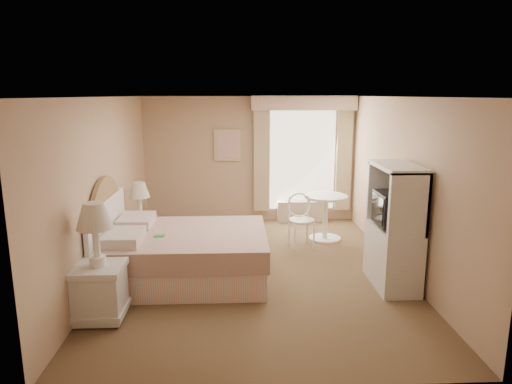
{
  "coord_description": "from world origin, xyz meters",
  "views": [
    {
      "loc": [
        -0.28,
        -6.3,
        2.53
      ],
      "look_at": [
        0.01,
        0.3,
        1.12
      ],
      "focal_mm": 32.0,
      "sensor_mm": 36.0,
      "label": 1
    }
  ],
  "objects_px": {
    "nightstand_near": "(99,277)",
    "bed": "(177,253)",
    "nightstand_far": "(141,226)",
    "cafe_chair": "(301,216)",
    "round_table": "(326,210)",
    "armoire": "(394,236)"
  },
  "relations": [
    {
      "from": "nightstand_near",
      "to": "bed",
      "type": "bearing_deg",
      "value": 58.15
    },
    {
      "from": "nightstand_near",
      "to": "nightstand_far",
      "type": "xyz_separation_m",
      "value": [
        0.0,
        2.32,
        -0.08
      ]
    },
    {
      "from": "bed",
      "to": "nightstand_near",
      "type": "height_order",
      "value": "bed"
    },
    {
      "from": "nightstand_near",
      "to": "nightstand_far",
      "type": "relative_size",
      "value": 1.19
    },
    {
      "from": "bed",
      "to": "nightstand_far",
      "type": "height_order",
      "value": "bed"
    },
    {
      "from": "cafe_chair",
      "to": "round_table",
      "type": "bearing_deg",
      "value": 20.89
    },
    {
      "from": "cafe_chair",
      "to": "nightstand_far",
      "type": "bearing_deg",
      "value": 173.82
    },
    {
      "from": "bed",
      "to": "nightstand_far",
      "type": "bearing_deg",
      "value": 122.22
    },
    {
      "from": "nightstand_near",
      "to": "round_table",
      "type": "bearing_deg",
      "value": 42.08
    },
    {
      "from": "nightstand_near",
      "to": "armoire",
      "type": "distance_m",
      "value": 3.74
    },
    {
      "from": "bed",
      "to": "round_table",
      "type": "distance_m",
      "value": 2.93
    },
    {
      "from": "nightstand_near",
      "to": "round_table",
      "type": "height_order",
      "value": "nightstand_near"
    },
    {
      "from": "round_table",
      "to": "armoire",
      "type": "xyz_separation_m",
      "value": [
        0.52,
        -2.02,
        0.15
      ]
    },
    {
      "from": "round_table",
      "to": "cafe_chair",
      "type": "height_order",
      "value": "cafe_chair"
    },
    {
      "from": "round_table",
      "to": "nightstand_near",
      "type": "bearing_deg",
      "value": -137.92
    },
    {
      "from": "bed",
      "to": "round_table",
      "type": "bearing_deg",
      "value": 34.59
    },
    {
      "from": "nightstand_far",
      "to": "armoire",
      "type": "bearing_deg",
      "value": -22.47
    },
    {
      "from": "nightstand_far",
      "to": "bed",
      "type": "bearing_deg",
      "value": -57.78
    },
    {
      "from": "round_table",
      "to": "cafe_chair",
      "type": "distance_m",
      "value": 0.57
    },
    {
      "from": "bed",
      "to": "armoire",
      "type": "bearing_deg",
      "value": -6.97
    },
    {
      "from": "round_table",
      "to": "armoire",
      "type": "bearing_deg",
      "value": -75.54
    },
    {
      "from": "cafe_chair",
      "to": "armoire",
      "type": "xyz_separation_m",
      "value": [
        1.01,
        -1.72,
        0.16
      ]
    }
  ]
}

